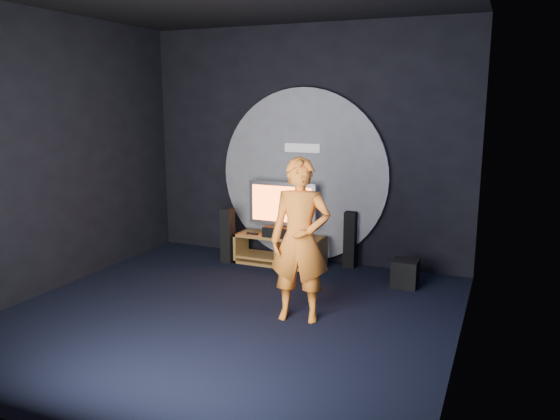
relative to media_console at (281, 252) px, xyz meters
The scene contains 14 objects.
floor 2.07m from the media_console, 84.32° to the right, with size 5.00×5.00×0.00m, color black.
back_wall 1.63m from the media_console, 65.62° to the left, with size 5.00×0.04×3.50m, color black.
front_wall 4.81m from the media_console, 87.43° to the right, with size 5.00×0.04×3.50m, color black.
left_wall 3.45m from the media_console, 138.24° to the right, with size 0.04×5.00×3.50m, color black.
right_wall 3.73m from the media_console, 37.17° to the right, with size 0.04×5.00×3.50m, color black.
wall_disc_panel 1.19m from the media_console, 62.62° to the left, with size 2.60×0.11×2.60m.
media_console is the anchor object (origin of this frame).
tv 0.69m from the media_console, 96.19° to the left, with size 1.04×0.22×0.78m.
center_speaker 0.36m from the media_console, 93.05° to the right, with size 0.40×0.15×0.15m, color black.
remote 0.50m from the media_console, 163.43° to the right, with size 0.18×0.05×0.02m, color black.
tower_speaker_left 0.84m from the media_console, 166.62° to the right, with size 0.17×0.18×0.83m, color black.
tower_speaker_right 1.05m from the media_console, 16.40° to the left, with size 0.17×0.18×0.83m, color black.
subwoofer 1.91m from the media_console, ahead, with size 0.33×0.33×0.36m, color black.
player 2.19m from the media_console, 61.11° to the right, with size 0.66×0.44×1.82m, color #CF671C.
Camera 1 is at (2.85, -5.17, 2.42)m, focal length 35.00 mm.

